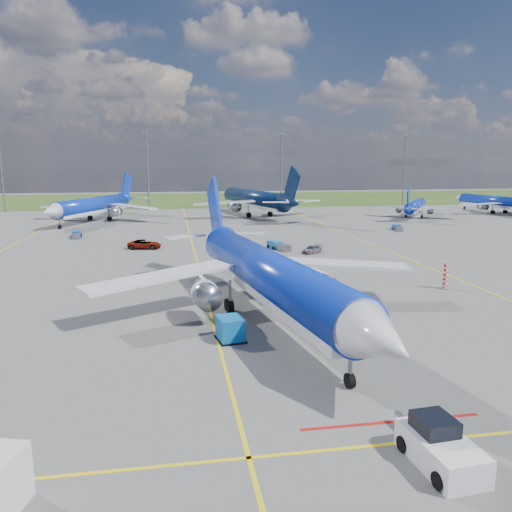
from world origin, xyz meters
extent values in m
plane|color=#50504D|center=(0.00, 0.00, 0.00)|extent=(400.00, 400.00, 0.00)
cube|color=#2D4719|center=(0.00, 150.00, 0.00)|extent=(400.00, 80.00, 0.01)
cube|color=yellow|center=(0.00, 30.00, 0.01)|extent=(0.25, 160.00, 0.02)
cube|color=yellow|center=(0.00, -20.00, 0.01)|extent=(60.00, 0.25, 0.02)
cube|color=yellow|center=(30.00, 40.00, 0.01)|extent=(0.25, 120.00, 0.02)
cube|color=#A5140F|center=(8.00, -18.00, 0.01)|extent=(10.00, 0.25, 0.02)
cylinder|color=slate|center=(-50.00, 110.00, 11.00)|extent=(0.50, 0.50, 22.00)
cylinder|color=slate|center=(-10.00, 110.00, 11.00)|extent=(0.50, 0.50, 22.00)
cube|color=slate|center=(-10.00, 110.00, 22.30)|extent=(2.20, 0.50, 0.80)
cylinder|color=slate|center=(30.00, 110.00, 11.00)|extent=(0.50, 0.50, 22.00)
cube|color=slate|center=(30.00, 110.00, 22.30)|extent=(2.20, 0.50, 0.80)
cylinder|color=slate|center=(70.00, 110.00, 11.00)|extent=(0.50, 0.50, 22.00)
cube|color=slate|center=(70.00, 110.00, 22.30)|extent=(2.20, 0.50, 0.80)
cylinder|color=red|center=(26.00, 8.00, 1.50)|extent=(0.50, 0.50, 3.00)
cube|color=silver|center=(8.56, -22.00, 0.67)|extent=(2.61, 4.51, 1.34)
cube|color=black|center=(8.51, -21.38, 1.60)|extent=(1.80, 1.99, 0.93)
cube|color=slate|center=(8.35, -19.32, 0.57)|extent=(0.45, 2.49, 0.21)
cube|color=#0C5DAA|center=(0.97, -4.08, 0.92)|extent=(2.18, 2.56, 1.83)
imported|color=#999999|center=(-7.78, 39.87, 0.74)|extent=(5.58, 3.15, 1.47)
imported|color=#999999|center=(17.72, 31.72, 0.57)|extent=(4.02, 3.84, 1.15)
cube|color=#1A629E|center=(12.95, 36.70, 0.59)|extent=(2.32, 3.13, 1.18)
cube|color=slate|center=(13.85, 34.05, 0.48)|extent=(1.91, 2.45, 0.97)
cube|color=#194696|center=(-20.94, 55.34, 0.59)|extent=(1.87, 2.97, 1.18)
cube|color=slate|center=(-20.56, 52.57, 0.48)|extent=(1.57, 2.30, 0.97)
cube|color=#1A449F|center=(42.36, 55.08, 0.54)|extent=(1.91, 2.79, 1.08)
cube|color=slate|center=(41.79, 52.59, 0.44)|extent=(1.59, 2.18, 0.88)
camera|label=1|loc=(-3.17, -40.97, 13.61)|focal=35.00mm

